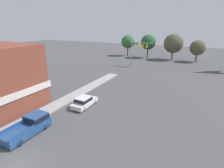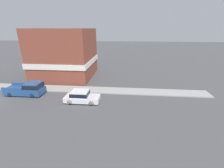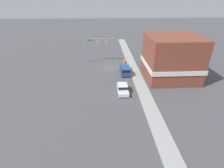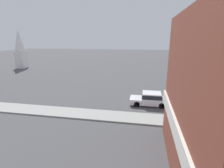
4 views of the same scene
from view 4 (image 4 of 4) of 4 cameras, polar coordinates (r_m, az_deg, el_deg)
name	(u,v)px [view 4 (image 4 of 4)]	position (r m, az deg, el deg)	size (l,w,h in m)	color
car_lead	(150,99)	(20.84, 12.35, -4.68)	(1.93, 4.41, 1.52)	black
church_steeple	(20,48)	(51.27, -27.87, 10.32)	(2.49, 2.49, 9.79)	white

